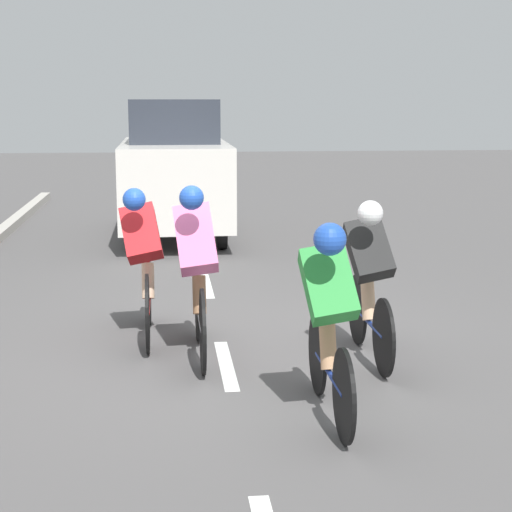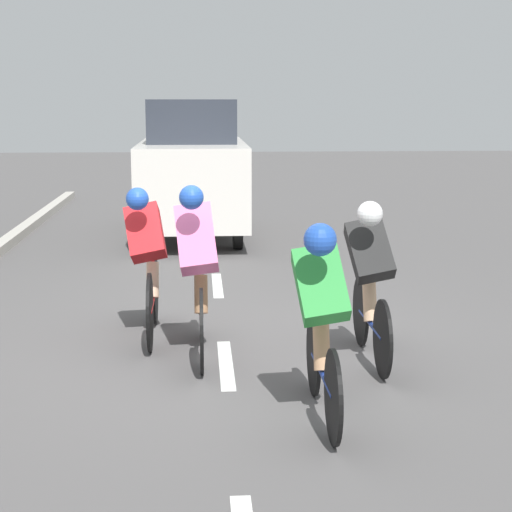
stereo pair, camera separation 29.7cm
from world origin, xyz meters
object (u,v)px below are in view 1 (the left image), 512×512
object	(u,v)px
cyclist_pink	(197,270)
cyclist_red	(144,261)
cyclist_black	(369,277)
cyclist_green	(329,315)
support_car	(175,170)

from	to	relation	value
cyclist_pink	cyclist_red	xyz separation A→B (m)	(0.47, -0.65, -0.04)
cyclist_black	cyclist_green	size ratio (longest dim) A/B	0.99
support_car	cyclist_pink	bearing A→B (deg)	90.67
cyclist_black	cyclist_red	size ratio (longest dim) A/B	0.94
cyclist_pink	cyclist_black	bearing A→B (deg)	170.01
cyclist_black	support_car	world-z (taller)	support_car
cyclist_red	cyclist_green	distance (m)	2.61
cyclist_pink	support_car	bearing A→B (deg)	-89.33
cyclist_pink	cyclist_red	world-z (taller)	cyclist_pink
cyclist_pink	cyclist_green	xyz separation A→B (m)	(-0.85, 1.59, -0.03)
cyclist_red	cyclist_green	xyz separation A→B (m)	(-1.33, 2.24, 0.01)
cyclist_red	support_car	world-z (taller)	support_car
cyclist_black	cyclist_red	bearing A→B (deg)	-25.20
cyclist_green	cyclist_black	bearing A→B (deg)	-114.70
cyclist_black	cyclist_pink	world-z (taller)	cyclist_pink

